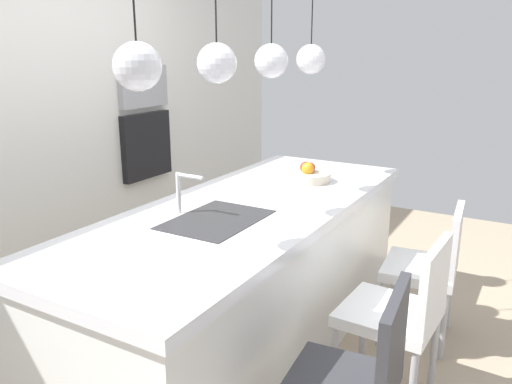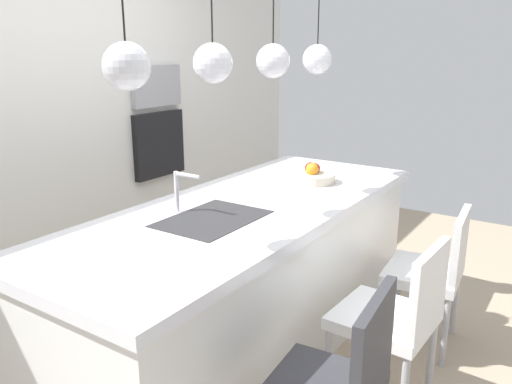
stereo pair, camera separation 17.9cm
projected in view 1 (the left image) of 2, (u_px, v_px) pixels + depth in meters
floor at (248, 347)px, 3.12m from camera, size 6.60×6.60×0.00m
back_wall at (44, 116)px, 3.56m from camera, size 6.00×0.10×2.60m
kitchen_island at (247, 278)px, 2.99m from camera, size 2.63×1.00×0.90m
sink_basin at (217, 221)px, 2.62m from camera, size 0.56×0.40×0.02m
faucet at (182, 187)px, 2.68m from camera, size 0.02×0.17×0.22m
fruit_bowl at (309, 175)px, 3.37m from camera, size 0.28×0.28×0.13m
microwave at (142, 86)px, 4.27m from camera, size 0.54×0.08×0.34m
oven at (146, 146)px, 4.41m from camera, size 0.56×0.08×0.56m
chair_near at (356, 382)px, 1.96m from camera, size 0.49×0.46×0.91m
chair_middle at (402, 310)px, 2.51m from camera, size 0.47×0.47×0.88m
chair_far at (430, 264)px, 3.08m from camera, size 0.50×0.46×0.86m
pendant_light_left at (137, 66)px, 1.98m from camera, size 0.19×0.19×0.79m
pendant_light_center_left at (217, 63)px, 2.44m from camera, size 0.19×0.19×0.79m
pendant_light_center_right at (271, 61)px, 2.89m from camera, size 0.19×0.19×0.79m
pendant_light_right at (311, 59)px, 3.35m from camera, size 0.19×0.19×0.79m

